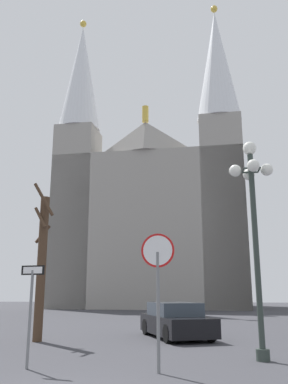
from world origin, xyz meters
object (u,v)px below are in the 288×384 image
Objects in this scene: one_way_arrow_sign at (31,303)px; street_lamp at (254,210)px; parked_car_near_black at (176,321)px; stop_sign at (158,273)px; cathedral at (152,215)px; bare_tree at (42,263)px.

one_way_arrow_sign is 6.49m from street_lamp.
parked_car_near_black is (3.23, 6.88, -0.87)m from one_way_arrow_sign.
street_lamp is (2.59, 1.93, 1.83)m from stop_sign.
one_way_arrow_sign is at bearing -115.18° from parked_car_near_black.
cathedral is 5.84× the size of bare_tree.
street_lamp is at bearing 36.75° from stop_sign.
stop_sign is at bearing -84.36° from cathedral.
street_lamp is at bearing -79.77° from cathedral.
stop_sign is (3.54, -35.88, -8.07)m from cathedral.
cathedral is at bearing 87.59° from bare_tree.
stop_sign is at bearing -47.33° from bare_tree.
bare_tree is (-1.29, -30.63, -7.46)m from cathedral.
one_way_arrow_sign is at bearing 177.00° from stop_sign.
stop_sign is 3.21m from one_way_arrow_sign.
one_way_arrow_sign is at bearing -162.81° from street_lamp.
street_lamp is 6.62m from parked_car_near_black.
stop_sign is 0.51× the size of street_lamp.
bare_tree is at bearing 155.93° from street_lamp.
street_lamp reaches higher than bare_tree.
parked_car_near_black is (-2.48, 5.11, -3.40)m from street_lamp.
cathedral is at bearing 95.64° from stop_sign.
one_way_arrow_sign is 5.52m from bare_tree.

